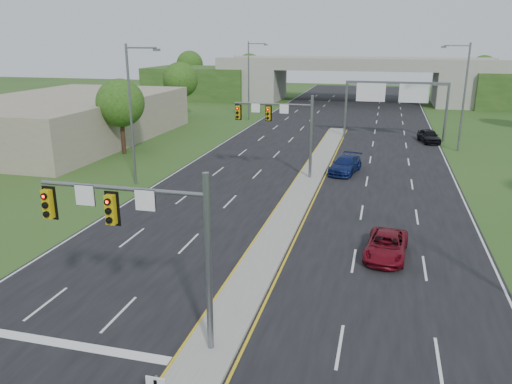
{
  "coord_description": "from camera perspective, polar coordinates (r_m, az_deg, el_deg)",
  "views": [
    {
      "loc": [
        5.71,
        -15.34,
        11.32
      ],
      "look_at": [
        -1.04,
        10.87,
        3.0
      ],
      "focal_mm": 35.0,
      "sensor_mm": 36.0,
      "label": 1
    }
  ],
  "objects": [
    {
      "name": "overpass",
      "position": [
        95.83,
        11.23,
        12.12
      ],
      "size": [
        80.0,
        14.0,
        8.1
      ],
      "color": "gray",
      "rests_on": "ground"
    },
    {
      "name": "tree_back_b",
      "position": [
        113.46,
        -0.79,
        14.15
      ],
      "size": [
        5.6,
        5.6,
        8.32
      ],
      "color": "#382316",
      "rests_on": "ground"
    },
    {
      "name": "tree_back_c",
      "position": [
        111.01,
        24.53,
        12.6
      ],
      "size": [
        5.6,
        5.6,
        8.32
      ],
      "color": "#382316",
      "rests_on": "ground"
    },
    {
      "name": "road",
      "position": [
        51.91,
        7.8,
        4.34
      ],
      "size": [
        24.0,
        160.0,
        0.02
      ],
      "primitive_type": "cube",
      "color": "black",
      "rests_on": "ground"
    },
    {
      "name": "signal_mast_far",
      "position": [
        41.58,
        3.23,
        7.93
      ],
      "size": [
        6.62,
        0.6,
        7.0
      ],
      "color": "slate",
      "rests_on": "ground"
    },
    {
      "name": "lightpole_r_far",
      "position": [
        56.1,
        22.54,
        10.48
      ],
      "size": [
        2.85,
        0.25,
        11.0
      ],
      "color": "slate",
      "rests_on": "ground"
    },
    {
      "name": "lightpole_l_mid",
      "position": [
        40.47,
        -13.9,
        9.19
      ],
      "size": [
        2.85,
        0.25,
        11.0
      ],
      "color": "slate",
      "rests_on": "ground"
    },
    {
      "name": "car_far_b",
      "position": [
        44.6,
        10.19,
        3.09
      ],
      "size": [
        2.94,
        5.25,
        1.44
      ],
      "primitive_type": "imported",
      "rotation": [
        0.0,
        0.0,
        -0.2
      ],
      "color": "#0D194E",
      "rests_on": "road"
    },
    {
      "name": "commercial_building",
      "position": [
        62.35,
        -20.9,
        7.84
      ],
      "size": [
        18.0,
        30.0,
        5.0
      ],
      "primitive_type": "cube",
      "color": "gray",
      "rests_on": "ground"
    },
    {
      "name": "tree_back_a",
      "position": [
        117.88,
        -7.58,
        14.27
      ],
      "size": [
        6.0,
        6.0,
        8.85
      ],
      "color": "#382316",
      "rests_on": "ground"
    },
    {
      "name": "tree_l_mid",
      "position": [
        76.58,
        -8.64,
        12.54
      ],
      "size": [
        5.2,
        5.2,
        8.12
      ],
      "color": "#382316",
      "rests_on": "ground"
    },
    {
      "name": "sign_gantry",
      "position": [
        60.58,
        15.56,
        10.71
      ],
      "size": [
        11.58,
        0.44,
        6.67
      ],
      "color": "slate",
      "rests_on": "ground"
    },
    {
      "name": "signal_mast_near",
      "position": [
        18.44,
        -12.29,
        -4.27
      ],
      "size": [
        6.62,
        0.6,
        7.0
      ],
      "color": "slate",
      "rests_on": "ground"
    },
    {
      "name": "tree_l_near",
      "position": [
        52.49,
        -15.24,
        9.78
      ],
      "size": [
        4.8,
        4.8,
        7.6
      ],
      "color": "#382316",
      "rests_on": "ground"
    },
    {
      "name": "ground",
      "position": [
        19.9,
        -5.15,
        -17.65
      ],
      "size": [
        240.0,
        240.0,
        0.0
      ],
      "primitive_type": "plane",
      "color": "#284B1A",
      "rests_on": "ground"
    },
    {
      "name": "lightpole_l_far",
      "position": [
        73.05,
        -0.7,
        12.99
      ],
      "size": [
        2.85,
        0.25,
        11.0
      ],
      "color": "slate",
      "rests_on": "ground"
    },
    {
      "name": "car_far_c",
      "position": [
        60.36,
        19.16,
        6.07
      ],
      "size": [
        2.72,
        4.66,
        1.49
      ],
      "primitive_type": "imported",
      "rotation": [
        0.0,
        0.0,
        0.23
      ],
      "color": "black",
      "rests_on": "road"
    },
    {
      "name": "lane_markings",
      "position": [
        46.11,
        6.13,
        2.81
      ],
      "size": [
        23.72,
        160.0,
        0.01
      ],
      "color": "gold",
      "rests_on": "road"
    },
    {
      "name": "median",
      "position": [
        40.36,
        5.73,
        0.86
      ],
      "size": [
        2.0,
        54.0,
        0.16
      ],
      "primitive_type": "cube",
      "color": "gray",
      "rests_on": "road"
    },
    {
      "name": "car_far_a",
      "position": [
        27.96,
        14.66,
        -5.94
      ],
      "size": [
        2.49,
        4.69,
        1.26
      ],
      "primitive_type": "imported",
      "rotation": [
        0.0,
        0.0,
        -0.09
      ],
      "color": "maroon",
      "rests_on": "road"
    }
  ]
}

